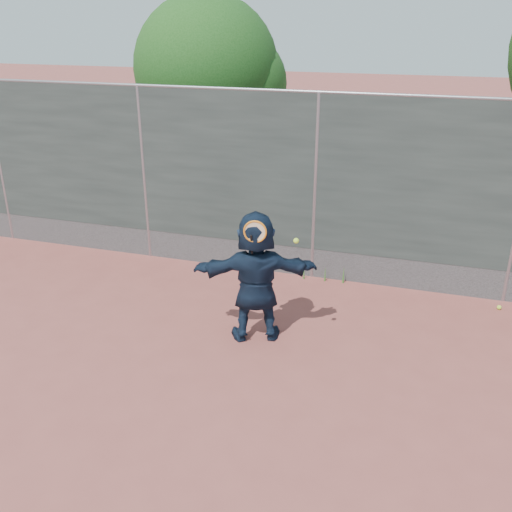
% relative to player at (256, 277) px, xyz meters
% --- Properties ---
extents(ground, '(80.00, 80.00, 0.00)m').
position_rel_player_xyz_m(ground, '(0.31, -1.37, -0.89)').
color(ground, '#9E4C42').
rests_on(ground, ground).
extents(player, '(1.74, 1.07, 1.78)m').
position_rel_player_xyz_m(player, '(0.00, 0.00, 0.00)').
color(player, '#142237').
rests_on(player, ground).
extents(ball_ground, '(0.07, 0.07, 0.07)m').
position_rel_player_xyz_m(ball_ground, '(3.23, 1.81, -0.86)').
color(ball_ground, '#C7F436').
rests_on(ball_ground, ground).
extents(fence, '(20.00, 0.06, 3.03)m').
position_rel_player_xyz_m(fence, '(0.31, 2.13, 0.69)').
color(fence, '#38423D').
rests_on(fence, ground).
extents(swing_action, '(0.71, 0.18, 0.51)m').
position_rel_player_xyz_m(swing_action, '(0.10, -0.20, 0.69)').
color(swing_action, orange).
rests_on(swing_action, ground).
extents(tree_left, '(3.15, 3.00, 4.53)m').
position_rel_player_xyz_m(tree_left, '(-2.54, 5.19, 2.05)').
color(tree_left, '#382314').
rests_on(tree_left, ground).
extents(weed_clump, '(0.68, 0.07, 0.30)m').
position_rel_player_xyz_m(weed_clump, '(0.61, 2.02, -0.76)').
color(weed_clump, '#387226').
rests_on(weed_clump, ground).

